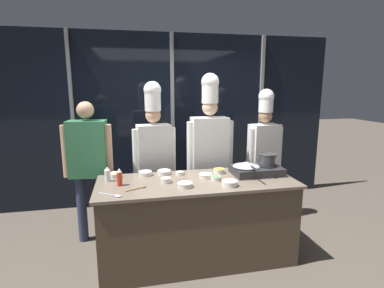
% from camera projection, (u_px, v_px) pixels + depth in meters
% --- Properties ---
extents(ground_plane, '(24.00, 24.00, 0.00)m').
position_uv_depth(ground_plane, '(197.00, 257.00, 3.38)').
color(ground_plane, brown).
extents(window_wall_back, '(5.31, 0.09, 2.70)m').
position_uv_depth(window_wall_back, '(172.00, 120.00, 4.82)').
color(window_wall_back, black).
rests_on(window_wall_back, ground_plane).
extents(demo_counter, '(2.11, 0.83, 0.90)m').
position_uv_depth(demo_counter, '(197.00, 220.00, 3.29)').
color(demo_counter, '#4C3D2D').
rests_on(demo_counter, ground_plane).
extents(portable_stove, '(0.55, 0.39, 0.10)m').
position_uv_depth(portable_stove, '(256.00, 170.00, 3.42)').
color(portable_stove, '#28282B').
rests_on(portable_stove, demo_counter).
extents(frying_pan, '(0.30, 0.52, 0.05)m').
position_uv_depth(frying_pan, '(246.00, 164.00, 3.37)').
color(frying_pan, '#ADAFB5').
rests_on(frying_pan, portable_stove).
extents(stock_pot, '(0.21, 0.18, 0.13)m').
position_uv_depth(stock_pot, '(267.00, 159.00, 3.42)').
color(stock_pot, '#333335').
rests_on(stock_pot, portable_stove).
extents(squeeze_bottle_clear, '(0.06, 0.06, 0.16)m').
position_uv_depth(squeeze_bottle_clear, '(107.00, 175.00, 3.15)').
color(squeeze_bottle_clear, white).
rests_on(squeeze_bottle_clear, demo_counter).
extents(squeeze_bottle_chili, '(0.05, 0.05, 0.18)m').
position_uv_depth(squeeze_bottle_chili, '(120.00, 177.00, 3.02)').
color(squeeze_bottle_chili, red).
rests_on(squeeze_bottle_chili, demo_counter).
extents(prep_bowl_carrots, '(0.13, 0.13, 0.05)m').
position_uv_depth(prep_bowl_carrots, '(219.00, 171.00, 3.46)').
color(prep_bowl_carrots, silver).
rests_on(prep_bowl_carrots, demo_counter).
extents(prep_bowl_rice, '(0.15, 0.15, 0.05)m').
position_uv_depth(prep_bowl_rice, '(145.00, 173.00, 3.37)').
color(prep_bowl_rice, silver).
rests_on(prep_bowl_rice, demo_counter).
extents(prep_bowl_bean_sprouts, '(0.16, 0.16, 0.05)m').
position_uv_depth(prep_bowl_bean_sprouts, '(164.00, 172.00, 3.42)').
color(prep_bowl_bean_sprouts, silver).
rests_on(prep_bowl_bean_sprouts, demo_counter).
extents(prep_bowl_shrimp, '(0.11, 0.11, 0.05)m').
position_uv_depth(prep_bowl_shrimp, '(166.00, 180.00, 3.12)').
color(prep_bowl_shrimp, silver).
rests_on(prep_bowl_shrimp, demo_counter).
extents(prep_bowl_noodles, '(0.15, 0.15, 0.05)m').
position_uv_depth(prep_bowl_noodles, '(185.00, 184.00, 2.99)').
color(prep_bowl_noodles, silver).
rests_on(prep_bowl_noodles, demo_counter).
extents(prep_bowl_scallions, '(0.11, 0.11, 0.04)m').
position_uv_depth(prep_bowl_scallions, '(216.00, 178.00, 3.20)').
color(prep_bowl_scallions, silver).
rests_on(prep_bowl_scallions, demo_counter).
extents(prep_bowl_ginger, '(0.13, 0.13, 0.05)m').
position_uv_depth(prep_bowl_ginger, '(115.00, 175.00, 3.30)').
color(prep_bowl_ginger, silver).
rests_on(prep_bowl_ginger, demo_counter).
extents(prep_bowl_chicken, '(0.16, 0.16, 0.06)m').
position_uv_depth(prep_bowl_chicken, '(230.00, 183.00, 3.02)').
color(prep_bowl_chicken, silver).
rests_on(prep_bowl_chicken, demo_counter).
extents(prep_bowl_onion, '(0.15, 0.15, 0.04)m').
position_uv_depth(prep_bowl_onion, '(205.00, 175.00, 3.29)').
color(prep_bowl_onion, silver).
rests_on(prep_bowl_onion, demo_counter).
extents(prep_bowl_garlic, '(0.09, 0.09, 0.04)m').
position_uv_depth(prep_bowl_garlic, '(180.00, 173.00, 3.41)').
color(prep_bowl_garlic, silver).
rests_on(prep_bowl_garlic, demo_counter).
extents(serving_spoon_slotted, '(0.22, 0.14, 0.02)m').
position_uv_depth(serving_spoon_slotted, '(140.00, 188.00, 2.96)').
color(serving_spoon_slotted, olive).
rests_on(serving_spoon_slotted, demo_counter).
extents(serving_spoon_solid, '(0.22, 0.16, 0.02)m').
position_uv_depth(serving_spoon_solid, '(115.00, 195.00, 2.75)').
color(serving_spoon_solid, '#B2B5BA').
rests_on(serving_spoon_solid, demo_counter).
extents(person_guest, '(0.58, 0.28, 1.72)m').
position_uv_depth(person_guest, '(89.00, 159.00, 3.56)').
color(person_guest, '#2D3856').
rests_on(person_guest, ground_plane).
extents(chef_head, '(0.54, 0.26, 1.95)m').
position_uv_depth(chef_head, '(154.00, 148.00, 3.75)').
color(chef_head, '#4C4C51').
rests_on(chef_head, ground_plane).
extents(chef_sous, '(0.62, 0.25, 2.05)m').
position_uv_depth(chef_sous, '(210.00, 143.00, 3.87)').
color(chef_sous, '#232326').
rests_on(chef_sous, ground_plane).
extents(chef_line, '(0.54, 0.29, 1.86)m').
position_uv_depth(chef_line, '(264.00, 146.00, 4.12)').
color(chef_line, '#232326').
rests_on(chef_line, ground_plane).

